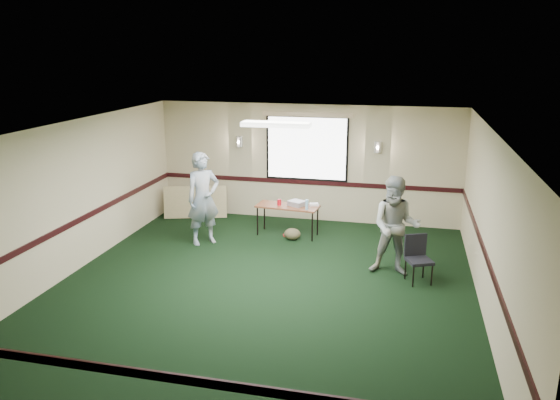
% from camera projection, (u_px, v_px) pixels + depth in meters
% --- Properties ---
extents(ground, '(8.00, 8.00, 0.00)m').
position_uv_depth(ground, '(262.00, 289.00, 9.18)').
color(ground, black).
rests_on(ground, ground).
extents(room_shell, '(8.00, 8.02, 8.00)m').
position_uv_depth(room_shell, '(290.00, 171.00, 10.75)').
color(room_shell, '#C9BA91').
rests_on(room_shell, ground).
extents(folding_table, '(1.38, 0.66, 0.67)m').
position_uv_depth(folding_table, '(288.00, 208.00, 11.66)').
color(folding_table, brown).
rests_on(folding_table, ground).
extents(projector, '(0.41, 0.39, 0.11)m').
position_uv_depth(projector, '(297.00, 203.00, 11.62)').
color(projector, gray).
rests_on(projector, folding_table).
extents(game_console, '(0.22, 0.20, 0.05)m').
position_uv_depth(game_console, '(314.00, 204.00, 11.64)').
color(game_console, silver).
rests_on(game_console, folding_table).
extents(red_cup, '(0.09, 0.09, 0.13)m').
position_uv_depth(red_cup, '(279.00, 202.00, 11.65)').
color(red_cup, '#B70C17').
rests_on(red_cup, folding_table).
extents(water_bottle, '(0.06, 0.06, 0.22)m').
position_uv_depth(water_bottle, '(307.00, 205.00, 11.31)').
color(water_bottle, '#7DB1CD').
rests_on(water_bottle, folding_table).
extents(duffel_bag, '(0.43, 0.38, 0.25)m').
position_uv_depth(duffel_bag, '(292.00, 234.00, 11.50)').
color(duffel_bag, '#464028').
rests_on(duffel_bag, ground).
extents(cable_coil, '(0.36, 0.36, 0.02)m').
position_uv_depth(cable_coil, '(291.00, 235.00, 11.78)').
color(cable_coil, '#B51617').
rests_on(cable_coil, ground).
extents(folded_table, '(1.48, 0.63, 0.76)m').
position_uv_depth(folded_table, '(195.00, 202.00, 12.95)').
color(folded_table, tan).
rests_on(folded_table, ground).
extents(conference_chair, '(0.53, 0.54, 0.82)m').
position_uv_depth(conference_chair, '(418.00, 255.00, 9.39)').
color(conference_chair, black).
rests_on(conference_chair, ground).
extents(person_left, '(0.82, 0.81, 1.91)m').
position_uv_depth(person_left, '(203.00, 199.00, 11.09)').
color(person_left, '#41668F').
rests_on(person_left, ground).
extents(person_right, '(0.89, 0.70, 1.79)m').
position_uv_depth(person_right, '(396.00, 226.00, 9.57)').
color(person_right, '#6B85A7').
rests_on(person_right, ground).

